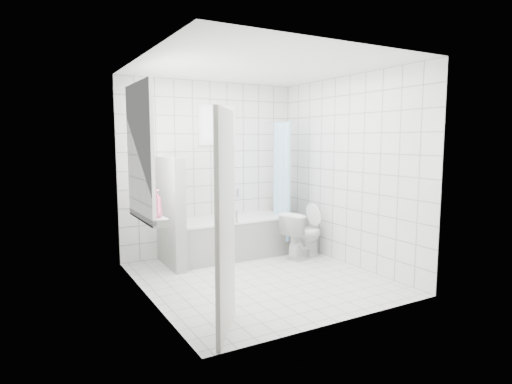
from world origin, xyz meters
TOP-DOWN VIEW (x-y plane):
  - ground at (0.00, 0.00)m, footprint 3.00×3.00m
  - ceiling at (0.00, 0.00)m, footprint 3.00×3.00m
  - wall_back at (0.00, 1.50)m, footprint 2.80×0.02m
  - wall_front at (0.00, -1.50)m, footprint 2.80×0.02m
  - wall_left at (-1.40, 0.00)m, footprint 0.02×3.00m
  - wall_right at (1.40, 0.00)m, footprint 0.02×3.00m
  - window_left at (-1.35, 0.30)m, footprint 0.01×0.90m
  - window_back at (0.10, 1.46)m, footprint 0.50×0.01m
  - window_sill at (-1.31, 0.30)m, footprint 0.18×1.02m
  - door at (-1.02, -1.15)m, footprint 0.49×0.68m
  - bathtub at (0.14, 1.12)m, footprint 1.74×0.77m
  - partition_wall at (-0.79, 1.07)m, footprint 0.15×0.85m
  - tiled_ledge at (1.17, 1.38)m, footprint 0.40×0.24m
  - toilet at (1.03, 0.51)m, footprint 0.76×0.57m
  - curtain_rod at (0.95, 1.10)m, footprint 0.02×0.80m
  - shower_curtain at (0.95, 0.97)m, footprint 0.14×0.48m
  - tub_faucet at (0.24, 1.46)m, footprint 0.18×0.06m
  - sill_bottles at (-1.30, 0.23)m, footprint 0.19×0.73m
  - ledge_bottles at (1.16, 1.36)m, footprint 0.16×0.17m

SIDE VIEW (x-z plane):
  - ground at x=0.00m, z-range 0.00..0.00m
  - tiled_ledge at x=1.17m, z-range 0.00..0.55m
  - bathtub at x=0.14m, z-range 0.00..0.58m
  - toilet at x=1.03m, z-range 0.00..0.70m
  - ledge_bottles at x=1.16m, z-range 0.54..0.79m
  - partition_wall at x=-0.79m, z-range 0.00..1.50m
  - tub_faucet at x=0.24m, z-range 0.82..0.88m
  - window_sill at x=-1.31m, z-range 0.82..0.90m
  - door at x=-1.02m, z-range 0.00..2.00m
  - sill_bottles at x=-1.30m, z-range 0.87..1.20m
  - shower_curtain at x=0.95m, z-range 0.21..1.99m
  - wall_back at x=0.00m, z-range 0.00..2.60m
  - wall_front at x=0.00m, z-range 0.00..2.60m
  - wall_left at x=-1.40m, z-range 0.00..2.60m
  - wall_right at x=1.40m, z-range 0.00..2.60m
  - window_left at x=-1.35m, z-range 0.90..2.30m
  - window_back at x=0.10m, z-range 1.70..2.20m
  - curtain_rod at x=0.95m, z-range 1.99..2.01m
  - ceiling at x=0.00m, z-range 2.60..2.60m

